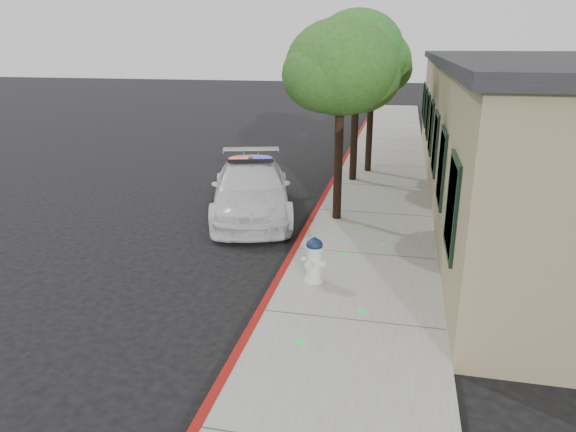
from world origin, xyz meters
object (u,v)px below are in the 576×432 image
at_px(street_tree_mid, 358,53).
at_px(street_tree_far, 374,65).
at_px(clapboard_building, 556,130).
at_px(police_car, 251,189).
at_px(street_tree_near, 341,72).
at_px(fire_hydrant, 314,260).

xyz_separation_m(street_tree_mid, street_tree_far, (0.43, 1.37, -0.41)).
xyz_separation_m(clapboard_building, police_car, (-8.41, -3.40, -1.38)).
bearing_deg(street_tree_near, police_car, 174.24).
bearing_deg(police_car, street_tree_near, -21.74).
bearing_deg(street_tree_far, clapboard_building, -20.24).
height_order(street_tree_mid, street_tree_far, street_tree_mid).
bearing_deg(street_tree_mid, street_tree_near, -90.10).
bearing_deg(street_tree_mid, clapboard_building, -6.44).
height_order(clapboard_building, fire_hydrant, clapboard_building).
distance_m(street_tree_mid, street_tree_far, 1.49).
xyz_separation_m(clapboard_building, fire_hydrant, (-5.92, -7.65, -1.52)).
distance_m(clapboard_building, street_tree_near, 7.23).
bearing_deg(fire_hydrant, street_tree_far, 105.85).
xyz_separation_m(street_tree_near, street_tree_far, (0.44, 5.69, -0.04)).
height_order(clapboard_building, police_car, clapboard_building).
height_order(fire_hydrant, street_tree_far, street_tree_far).
bearing_deg(fire_hydrant, street_tree_near, 108.93).
relative_size(street_tree_near, street_tree_mid, 0.92).
bearing_deg(street_tree_mid, street_tree_far, 72.52).
height_order(police_car, street_tree_far, street_tree_far).
distance_m(police_car, street_tree_far, 6.90).
distance_m(fire_hydrant, street_tree_far, 10.24).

